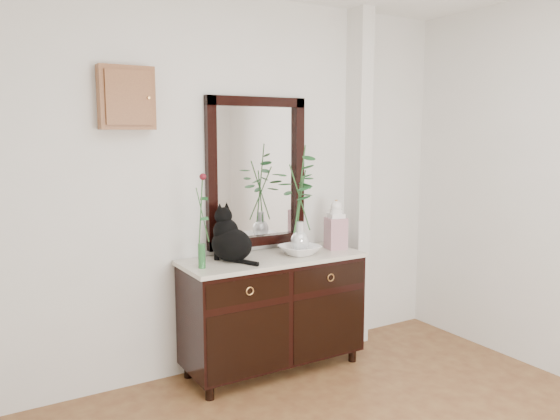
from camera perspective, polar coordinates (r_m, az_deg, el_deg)
wall_back at (r=4.02m, az=-3.79°, el=2.62°), size 3.60×0.04×2.70m
pilaster at (r=4.50m, az=8.12°, el=3.13°), size 0.12×0.20×2.70m
sideboard at (r=4.03m, az=-0.74°, el=-10.10°), size 1.33×0.52×0.82m
wall_mirror at (r=4.05m, az=-2.45°, el=3.94°), size 0.80×0.06×1.10m
key_cabinet at (r=3.66m, az=-15.75°, el=11.21°), size 0.35×0.10×0.40m
cat at (r=3.77m, az=-5.10°, el=-2.50°), size 0.38×0.41×0.38m
lotus_bowl at (r=3.98m, az=2.06°, el=-4.20°), size 0.31×0.31×0.07m
vase_branches at (r=3.92m, az=2.09°, el=1.21°), size 0.49×0.49×0.79m
bud_vase_rose at (r=3.57m, az=-8.25°, el=-1.09°), size 0.10×0.10×0.63m
ginger_jar at (r=4.18m, az=5.87°, el=-1.47°), size 0.17×0.17×0.38m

